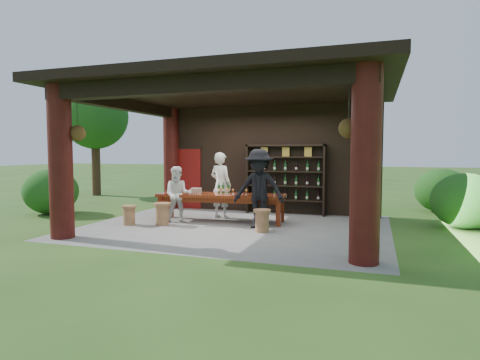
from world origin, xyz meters
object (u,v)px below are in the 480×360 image
(wine_shelf, at_px, (285,179))
(guest_woman, at_px, (178,195))
(stool_near_left, at_px, (162,213))
(napkin_basket, at_px, (196,191))
(stool_far_left, at_px, (129,215))
(host, at_px, (221,185))
(stool_near_right, at_px, (262,220))
(tasting_table, at_px, (221,198))
(guest_man, at_px, (259,189))

(wine_shelf, bearing_deg, guest_woman, -135.02)
(stool_near_left, height_order, napkin_basket, napkin_basket)
(stool_far_left, distance_m, host, 2.65)
(wine_shelf, bearing_deg, stool_near_right, -88.48)
(tasting_table, xyz_separation_m, host, (-0.24, 0.58, 0.30))
(host, relative_size, napkin_basket, 7.17)
(wine_shelf, relative_size, tasting_table, 0.68)
(wine_shelf, height_order, stool_near_right, wine_shelf)
(tasting_table, xyz_separation_m, stool_near_left, (-1.25, -0.95, -0.33))
(stool_near_right, xyz_separation_m, guest_man, (-0.22, 0.49, 0.69))
(tasting_table, bearing_deg, guest_woman, -153.25)
(wine_shelf, xyz_separation_m, host, (-1.58, -1.27, -0.12))
(wine_shelf, distance_m, tasting_table, 2.33)
(wine_shelf, bearing_deg, napkin_basket, -137.24)
(stool_near_left, relative_size, guest_man, 0.29)
(wine_shelf, bearing_deg, stool_far_left, -138.28)
(stool_near_right, distance_m, host, 2.39)
(guest_man, relative_size, napkin_basket, 7.48)
(stool_near_left, bearing_deg, guest_man, 9.97)
(wine_shelf, height_order, stool_far_left, wine_shelf)
(stool_near_left, distance_m, stool_near_right, 2.67)
(stool_near_right, bearing_deg, tasting_table, 144.51)
(stool_near_left, distance_m, host, 1.94)
(wine_shelf, height_order, stool_near_left, wine_shelf)
(tasting_table, bearing_deg, host, 112.27)
(host, bearing_deg, guest_man, 159.39)
(stool_far_left, bearing_deg, wine_shelf, 41.72)
(stool_near_right, xyz_separation_m, guest_woman, (-2.44, 0.50, 0.47))
(stool_near_left, bearing_deg, guest_woman, 62.41)
(tasting_table, xyz_separation_m, stool_near_right, (1.42, -1.01, -0.35))
(napkin_basket, bearing_deg, wine_shelf, 42.76)
(host, bearing_deg, stool_far_left, 61.05)
(guest_woman, distance_m, napkin_basket, 0.56)
(guest_man, bearing_deg, host, 140.55)
(guest_woman, relative_size, napkin_basket, 5.75)
(wine_shelf, relative_size, napkin_basket, 9.18)
(stool_far_left, xyz_separation_m, guest_woman, (1.05, 0.69, 0.48))
(stool_near_left, xyz_separation_m, stool_far_left, (-0.83, -0.25, -0.04))
(stool_near_right, distance_m, stool_far_left, 3.50)
(wine_shelf, distance_m, napkin_basket, 2.81)
(stool_far_left, xyz_separation_m, host, (1.84, 1.78, 0.67))
(wine_shelf, relative_size, host, 1.28)
(wine_shelf, xyz_separation_m, napkin_basket, (-2.06, -1.90, -0.24))
(stool_far_left, height_order, guest_woman, guest_woman)
(stool_far_left, distance_m, napkin_basket, 1.87)
(tasting_table, height_order, napkin_basket, napkin_basket)
(tasting_table, height_order, stool_far_left, tasting_table)
(guest_man, bearing_deg, stool_near_left, -171.99)
(napkin_basket, bearing_deg, stool_near_right, -24.24)
(napkin_basket, bearing_deg, tasting_table, 4.25)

